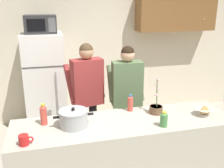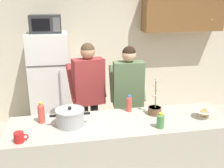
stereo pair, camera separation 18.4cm
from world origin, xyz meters
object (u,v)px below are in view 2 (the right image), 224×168
Objects in this scene: microwave at (46,24)px; bottle_near_edge at (129,103)px; coffee_mug at (19,137)px; bread_bowl at (204,113)px; refrigerator at (50,83)px; bottle_mid_counter at (160,120)px; person_near_pot at (89,88)px; person_by_sink at (128,91)px; bottle_far_corner at (41,113)px; cooking_pot at (70,117)px; potted_orchid at (155,109)px.

microwave is 2.42× the size of bottle_near_edge.
bread_bowl is at bearing 4.81° from coffee_mug.
refrigerator is 2.37m from bottle_mid_counter.
person_near_pot is 1.52m from bread_bowl.
refrigerator is 8.54× the size of bread_bowl.
person_by_sink is 8.16× the size of bread_bowl.
person_by_sink reaches higher than bottle_far_corner.
bottle_far_corner is at bearing -173.22° from bottle_near_edge.
microwave is at bearing 121.16° from person_near_pot.
bottle_mid_counter is at bearing -66.11° from bottle_near_edge.
refrigerator is at bearing 84.76° from coffee_mug.
refrigerator is at bearing 119.58° from bottle_mid_counter.
person_by_sink is at bearing 29.94° from bottle_far_corner.
person_by_sink is at bearing -44.22° from microwave.
microwave is 2.70m from bread_bowl.
refrigerator reaches higher than cooking_pot.
refrigerator is 1.05× the size of person_by_sink.
microwave is 1.72m from person_by_sink.
coffee_mug is 1.92m from bread_bowl.
bottle_far_corner is (-1.19, 0.35, 0.03)m from bottle_mid_counter.
person_by_sink is at bearing 95.00° from bottle_mid_counter.
cooking_pot reaches higher than bottle_near_edge.
refrigerator is at bearing 125.24° from potted_orchid.
refrigerator reaches higher than person_by_sink.
bread_bowl is at bearing -3.74° from cooking_pot.
person_by_sink is 3.91× the size of cooking_pot.
bottle_far_corner is (0.17, 0.38, 0.06)m from coffee_mug.
person_by_sink is (1.08, -1.07, 0.15)m from refrigerator.
person_near_pot is (0.56, -0.94, 0.18)m from refrigerator.
bottle_mid_counter is (0.89, -0.23, -0.01)m from cooking_pot.
cooking_pot is at bearing 165.67° from bottle_mid_counter.
person_by_sink is 0.99m from bottle_mid_counter.
bread_bowl is at bearing -40.05° from person_near_pot.
bottle_far_corner is (-0.29, 0.12, 0.02)m from cooking_pot.
bottle_far_corner is 1.24m from potted_orchid.
bread_bowl is (1.45, -0.09, -0.04)m from cooking_pot.
bottle_far_corner is (-0.98, -0.12, 0.01)m from bottle_near_edge.
person_near_pot is 0.93m from cooking_pot.
refrigerator is at bearing 120.57° from person_near_pot.
person_by_sink reaches higher than coffee_mug.
bottle_mid_counter is 0.33m from potted_orchid.
bottle_near_edge is 1.23× the size of bottle_mid_counter.
coffee_mug is 1.26m from bottle_near_edge.
bottle_mid_counter is at bearing -61.27° from person_near_pot.
refrigerator is 7.32× the size of bottle_far_corner.
refrigerator is 1.87m from bottle_near_edge.
potted_orchid is at bearing 5.78° from cooking_pot.
person_by_sink is 1.63m from coffee_mug.
bottle_near_edge is (-0.12, -0.52, 0.03)m from person_by_sink.
bottle_near_edge is (0.69, 0.24, 0.01)m from cooking_pot.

